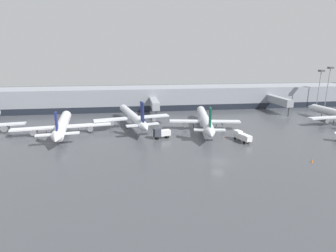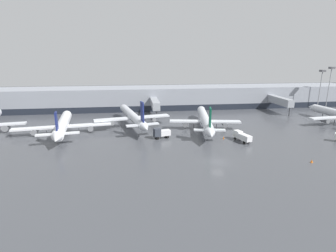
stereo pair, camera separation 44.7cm
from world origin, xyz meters
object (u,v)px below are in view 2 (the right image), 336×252
parked_jet_2 (133,116)px  apron_light_mast_2 (331,76)px  service_truck_2 (242,136)px  traffic_cone_2 (224,138)px  parked_jet_1 (63,125)px  apron_light_mast_1 (322,78)px  service_truck_1 (161,133)px  parked_jet_3 (205,120)px  traffic_cone_0 (312,161)px

parked_jet_2 → apron_light_mast_2: (81.04, 18.16, 10.65)m
service_truck_2 → traffic_cone_2: 4.92m
parked_jet_1 → apron_light_mast_1: bearing=-84.9°
service_truck_1 → service_truck_2: 21.28m
traffic_cone_2 → apron_light_mast_1: bearing=32.5°
parked_jet_1 → parked_jet_3: size_ratio=0.91×
service_truck_2 → traffic_cone_0: bearing=-165.8°
traffic_cone_0 → apron_light_mast_2: apron_light_mast_2 is taller
parked_jet_3 → service_truck_2: bearing=-143.5°
parked_jet_1 → apron_light_mast_2: apron_light_mast_2 is taller
parked_jet_2 → traffic_cone_0: (37.00, -34.63, -2.89)m
traffic_cone_0 → apron_light_mast_1: apron_light_mast_1 is taller
apron_light_mast_1 → apron_light_mast_2: apron_light_mast_2 is taller
parked_jet_1 → apron_light_mast_2: (100.96, 23.69, 11.27)m
parked_jet_1 → traffic_cone_0: parked_jet_1 is taller
service_truck_2 → apron_light_mast_1: (47.76, 35.69, 11.67)m
parked_jet_2 → service_truck_1: 15.65m
apron_light_mast_1 → parked_jet_1: bearing=-167.0°
parked_jet_2 → apron_light_mast_1: (75.89, 16.54, 9.89)m
parked_jet_1 → traffic_cone_2: (44.11, -10.90, -2.26)m
apron_light_mast_2 → parked_jet_3: bearing=-157.6°
parked_jet_1 → traffic_cone_0: size_ratio=46.82×
traffic_cone_2 → apron_light_mast_1: 62.64m
parked_jet_2 → traffic_cone_2: size_ratio=48.87×
traffic_cone_0 → apron_light_mast_2: (44.04, 52.79, 13.53)m
parked_jet_1 → apron_light_mast_2: 104.31m
service_truck_2 → apron_light_mast_2: size_ratio=0.35×
service_truck_1 → apron_light_mast_1: bearing=-171.8°
traffic_cone_0 → service_truck_2: bearing=119.8°
service_truck_1 → service_truck_2: bearing=149.3°
parked_jet_2 → parked_jet_3: (21.72, -6.23, -0.28)m
parked_jet_1 → service_truck_2: (48.06, -13.63, -1.15)m
parked_jet_2 → traffic_cone_2: parked_jet_2 is taller
service_truck_1 → apron_light_mast_2: bearing=-172.2°
parked_jet_2 → apron_light_mast_2: 83.73m
service_truck_1 → service_truck_2: service_truck_1 is taller
parked_jet_2 → traffic_cone_2: (24.18, -16.42, -2.88)m
parked_jet_1 → traffic_cone_2: bearing=-111.8°
service_truck_1 → traffic_cone_0: 36.19m
parked_jet_1 → apron_light_mast_1: size_ratio=1.99×
parked_jet_1 → parked_jet_3: (41.64, -0.71, 0.34)m
service_truck_1 → service_truck_2: size_ratio=0.80×
parked_jet_1 → service_truck_2: parked_jet_1 is taller
parked_jet_3 → service_truck_2: size_ratio=5.87×
parked_jet_1 → service_truck_2: 49.96m
parked_jet_1 → traffic_cone_0: 63.97m
parked_jet_3 → apron_light_mast_1: size_ratio=2.18×
traffic_cone_2 → apron_light_mast_2: apron_light_mast_2 is taller
service_truck_2 → apron_light_mast_2: bearing=-70.4°
parked_jet_2 → traffic_cone_0: size_ratio=49.91×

